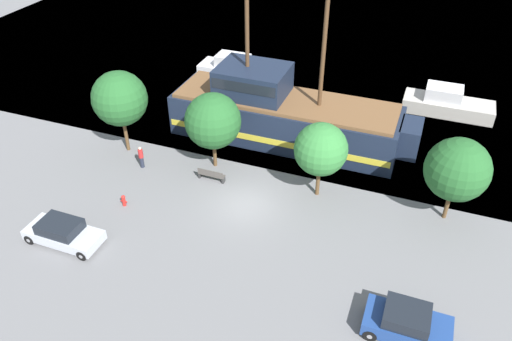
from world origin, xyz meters
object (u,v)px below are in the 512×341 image
pirate_ship (283,114)px  moored_boat_outer (447,103)px  parked_car_curb_mid (407,323)px  moored_boat_dockside (237,69)px  parked_car_curb_front (63,233)px  fire_hydrant (124,200)px  pedestrian_walking_near (141,157)px  bench_promenade_east (211,175)px

pirate_ship → moored_boat_outer: size_ratio=2.55×
parked_car_curb_mid → pirate_ship: bearing=126.8°
moored_boat_dockside → parked_car_curb_front: size_ratio=1.66×
moored_boat_dockside → pirate_ship: bearing=-50.2°
parked_car_curb_mid → fire_hydrant: (-17.22, 3.40, -0.35)m
moored_boat_outer → fire_hydrant: size_ratio=9.02×
pirate_ship → moored_boat_dockside: bearing=129.8°
parked_car_curb_front → pedestrian_walking_near: 7.88m
moored_boat_outer → fire_hydrant: moored_boat_outer is taller
parked_car_curb_front → bench_promenade_east: (5.24, 8.14, -0.24)m
parked_car_curb_mid → pedestrian_walking_near: 19.77m
fire_hydrant → moored_boat_outer: bearing=47.5°
moored_boat_outer → bench_promenade_east: size_ratio=3.86×
pirate_ship → fire_hydrant: (-6.53, -10.89, -1.56)m
pirate_ship → pedestrian_walking_near: pirate_ship is taller
moored_boat_dockside → fire_hydrant: moored_boat_dockside is taller
bench_promenade_east → pedestrian_walking_near: 5.04m
bench_promenade_east → parked_car_curb_front: bearing=-122.8°
fire_hydrant → moored_boat_dockside: bearing=91.5°
parked_car_curb_mid → fire_hydrant: 17.56m
moored_boat_dockside → bench_promenade_east: size_ratio=4.04×
pirate_ship → bench_promenade_east: (-2.64, -6.67, -1.53)m
pirate_ship → bench_promenade_east: 7.33m
fire_hydrant → pedestrian_walking_near: (-1.13, 3.96, 0.40)m
parked_car_curb_front → moored_boat_outer: bearing=50.7°
parked_car_curb_front → pedestrian_walking_near: bearing=88.4°
bench_promenade_east → moored_boat_outer: bearing=47.5°
pedestrian_walking_near → moored_boat_outer: bearing=39.1°
bench_promenade_east → fire_hydrant: bearing=-132.7°
fire_hydrant → bench_promenade_east: bearing=47.3°
fire_hydrant → pedestrian_walking_near: size_ratio=0.48×
pirate_ship → parked_car_curb_mid: size_ratio=4.52×
moored_boat_outer → parked_car_curb_front: bearing=-129.3°
parked_car_curb_mid → bench_promenade_east: size_ratio=2.18×
moored_boat_outer → fire_hydrant: bearing=-132.5°
parked_car_curb_front → moored_boat_dockside: bearing=87.9°
moored_boat_dockside → moored_boat_outer: size_ratio=1.05×
parked_car_curb_front → fire_hydrant: bearing=71.1°
moored_boat_dockside → parked_car_curb_front: moored_boat_dockside is taller
moored_boat_outer → fire_hydrant: (-17.59, -19.17, -0.40)m
moored_boat_outer → bench_promenade_east: moored_boat_outer is taller
moored_boat_dockside → bench_promenade_east: bearing=-73.7°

